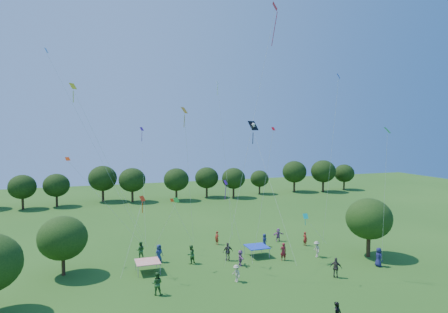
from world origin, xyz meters
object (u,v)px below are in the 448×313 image
tent_red_stripe (148,262)px  pirate_kite (254,129)px  red_high_kite (267,53)px  near_tree_east (369,219)px  near_tree_north (63,238)px  tent_blue (257,247)px

tent_red_stripe → pirate_kite: bearing=1.1°
pirate_kite → red_high_kite: size_ratio=0.55×
pirate_kite → near_tree_east: bearing=-14.1°
tent_red_stripe → pirate_kite: 16.47m
near_tree_east → tent_red_stripe: near_tree_east is taller
tent_red_stripe → near_tree_north: bearing=166.2°
near_tree_east → red_high_kite: size_ratio=0.26×
near_tree_east → tent_blue: 12.11m
near_tree_east → red_high_kite: red_high_kite is taller
near_tree_north → near_tree_east: size_ratio=0.89×
red_high_kite → pirate_kite: bearing=82.0°
near_tree_north → pirate_kite: pirate_kite is taller
near_tree_north → near_tree_east: 30.41m
tent_red_stripe → red_high_kite: 22.04m
near_tree_east → pirate_kite: bearing=165.9°
tent_red_stripe → tent_blue: 11.62m
near_tree_north → pirate_kite: 20.85m
near_tree_east → pirate_kite: pirate_kite is taller
pirate_kite → red_high_kite: 7.86m
pirate_kite → tent_red_stripe: bearing=-178.9°
near_tree_north → red_high_kite: bearing=-17.6°
near_tree_north → near_tree_east: near_tree_east is taller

